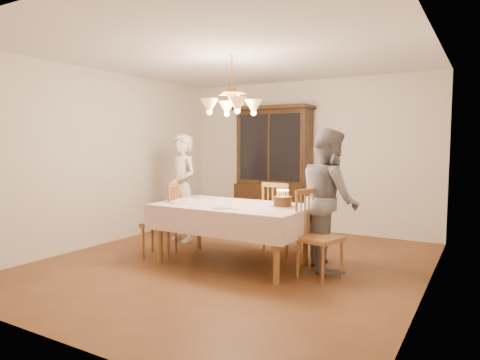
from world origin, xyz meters
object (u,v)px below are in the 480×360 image
Objects in this scene: china_hutch at (273,170)px; elderly_woman at (182,188)px; chair_far_side at (282,222)px; birthday_cake at (283,202)px; dining_table at (232,210)px.

china_hutch reaches higher than elderly_woman.
elderly_woman is (-0.80, -1.56, -0.21)m from china_hutch.
birthday_cake is (0.30, -0.63, 0.38)m from chair_far_side.
dining_table is at bearing -171.68° from birthday_cake.
chair_far_side is at bearing 20.20° from elderly_woman.
elderly_woman is (-1.68, -0.04, 0.39)m from chair_far_side.
china_hutch is at bearing 103.02° from dining_table.
elderly_woman is at bearing -178.76° from chair_far_side.
dining_table is at bearing -115.68° from chair_far_side.
birthday_cake is (1.17, -2.16, -0.22)m from china_hutch.
dining_table is 0.84m from chair_far_side.
chair_far_side reaches higher than dining_table.
chair_far_side is 0.80m from birthday_cake.
chair_far_side is at bearing 64.32° from dining_table.
chair_far_side is at bearing 115.35° from birthday_cake.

